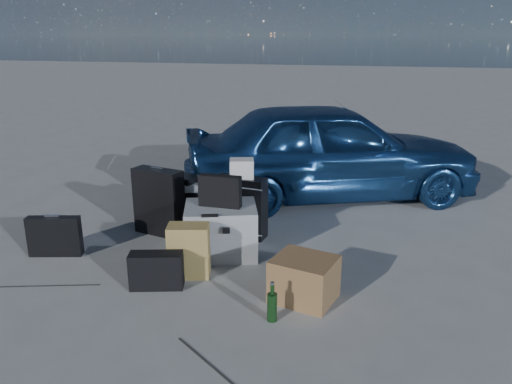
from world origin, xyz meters
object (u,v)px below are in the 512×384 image
Objects in this scene: suitcase_left at (159,202)px; green_bottle at (272,302)px; suitcase_right at (241,207)px; duffel_bag at (187,206)px; car at (330,150)px; cardboard_box at (304,279)px; briefcase at (55,236)px; pelican_case at (221,230)px.

green_bottle is (1.46, -1.26, -0.19)m from suitcase_left.
duffel_bag is at bearing 172.67° from suitcase_right.
cardboard_box is (0.16, -2.52, -0.42)m from car.
briefcase reaches higher than cardboard_box.
green_bottle is at bearing -28.14° from suitcase_left.
cardboard_box reaches higher than green_bottle.
suitcase_right is 1.36× the size of cardboard_box.
duffel_bag is 2.77× the size of green_bottle.
cardboard_box is at bearing -20.47° from briefcase.
car reaches higher than cardboard_box.
cardboard_box is (0.87, -0.61, -0.06)m from pelican_case.
pelican_case is at bearing -88.17° from suitcase_right.
cardboard_box is at bearing 159.61° from car.
cardboard_box is (1.62, -0.91, -0.16)m from suitcase_left.
briefcase is at bearing -141.29° from suitcase_right.
pelican_case is at bearing -9.16° from suitcase_left.
green_bottle is (-0.00, -2.88, -0.45)m from car.
suitcase_left is at bearing 31.33° from briefcase.
duffel_bag is at bearing 129.34° from green_bottle.
green_bottle is at bearing -46.67° from duffel_bag.
car is 1.88m from duffel_bag.
duffel_bag is (-0.65, 0.18, -0.11)m from suitcase_right.
suitcase_left is at bearing 150.55° from cardboard_box.
suitcase_right is at bearing 114.90° from green_bottle.
green_bottle is (2.13, -0.54, -0.04)m from briefcase.
suitcase_left is 0.81m from suitcase_right.
suitcase_right reaches higher than pelican_case.
car reaches higher than briefcase.
suitcase_right is 1.57m from green_bottle.
briefcase is at bearing 165.83° from green_bottle.
pelican_case is 0.87m from duffel_bag.
car is 5.50× the size of pelican_case.
pelican_case reaches higher than duffel_bag.
suitcase_right is 0.77× the size of duffel_bag.
car reaches higher than suitcase_right.
duffel_bag reaches higher than green_bottle.
suitcase_left is at bearing 113.90° from car.
cardboard_box is (2.29, -0.19, -0.02)m from briefcase.
car is at bearing 60.66° from suitcase_left.
pelican_case reaches higher than cardboard_box.
suitcase_right is 0.68m from duffel_bag.
green_bottle is (-0.16, -0.35, -0.02)m from cardboard_box.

